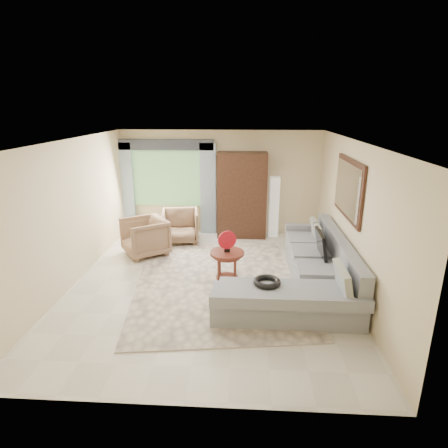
# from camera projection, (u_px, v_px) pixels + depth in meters

# --- Properties ---
(ground) EXTENTS (6.00, 6.00, 0.00)m
(ground) POSITION_uv_depth(u_px,v_px,m) (210.00, 283.00, 6.97)
(ground) COLOR silver
(ground) RESTS_ON ground
(area_rug) EXTENTS (3.49, 4.35, 0.02)m
(area_rug) POSITION_uv_depth(u_px,v_px,m) (218.00, 282.00, 6.98)
(area_rug) COLOR beige
(area_rug) RESTS_ON ground
(sectional_sofa) EXTENTS (2.30, 3.46, 0.90)m
(sectional_sofa) POSITION_uv_depth(u_px,v_px,m) (309.00, 276.00, 6.61)
(sectional_sofa) COLOR gray
(sectional_sofa) RESTS_ON ground
(tv_screen) EXTENTS (0.14, 0.74, 0.48)m
(tv_screen) POSITION_uv_depth(u_px,v_px,m) (321.00, 244.00, 6.89)
(tv_screen) COLOR black
(tv_screen) RESTS_ON sectional_sofa
(garden_hose) EXTENTS (0.43, 0.43, 0.09)m
(garden_hose) POSITION_uv_depth(u_px,v_px,m) (267.00, 282.00, 5.80)
(garden_hose) COLOR black
(garden_hose) RESTS_ON sectional_sofa
(coffee_table) EXTENTS (0.63, 0.63, 0.63)m
(coffee_table) POSITION_uv_depth(u_px,v_px,m) (227.00, 267.00, 6.86)
(coffee_table) COLOR #542216
(coffee_table) RESTS_ON ground
(red_disc) EXTENTS (0.33, 0.13, 0.34)m
(red_disc) POSITION_uv_depth(u_px,v_px,m) (227.00, 240.00, 6.71)
(red_disc) COLOR red
(red_disc) RESTS_ON coffee_table
(armchair_left) EXTENTS (1.23, 1.23, 0.82)m
(armchair_left) POSITION_uv_depth(u_px,v_px,m) (145.00, 237.00, 8.20)
(armchair_left) COLOR #956951
(armchair_left) RESTS_ON ground
(armchair_right) EXTENTS (0.97, 0.99, 0.79)m
(armchair_right) POSITION_uv_depth(u_px,v_px,m) (180.00, 226.00, 8.99)
(armchair_right) COLOR #856548
(armchair_right) RESTS_ON ground
(potted_plant) EXTENTS (0.53, 0.50, 0.49)m
(potted_plant) POSITION_uv_depth(u_px,v_px,m) (137.00, 224.00, 9.68)
(potted_plant) COLOR #999999
(potted_plant) RESTS_ON ground
(armoire) EXTENTS (1.20, 0.55, 2.10)m
(armoire) POSITION_uv_depth(u_px,v_px,m) (242.00, 195.00, 9.21)
(armoire) COLOR black
(armoire) RESTS_ON ground
(floor_lamp) EXTENTS (0.24, 0.24, 1.50)m
(floor_lamp) POSITION_uv_depth(u_px,v_px,m) (274.00, 207.00, 9.31)
(floor_lamp) COLOR silver
(floor_lamp) RESTS_ON ground
(window) EXTENTS (1.80, 0.04, 1.40)m
(window) POSITION_uv_depth(u_px,v_px,m) (167.00, 178.00, 9.45)
(window) COLOR #669E59
(window) RESTS_ON wall_back
(curtain_left) EXTENTS (0.40, 0.08, 2.30)m
(curtain_left) POSITION_uv_depth(u_px,v_px,m) (126.00, 188.00, 9.50)
(curtain_left) COLOR #9EB7CC
(curtain_left) RESTS_ON ground
(curtain_right) EXTENTS (0.40, 0.08, 2.30)m
(curtain_right) POSITION_uv_depth(u_px,v_px,m) (208.00, 189.00, 9.38)
(curtain_right) COLOR #9EB7CC
(curtain_right) RESTS_ON ground
(valance) EXTENTS (2.40, 0.12, 0.26)m
(valance) POSITION_uv_depth(u_px,v_px,m) (165.00, 145.00, 9.13)
(valance) COLOR #1E232D
(valance) RESTS_ON wall_back
(wall_mirror) EXTENTS (0.05, 1.70, 1.05)m
(wall_mirror) POSITION_uv_depth(u_px,v_px,m) (348.00, 189.00, 6.63)
(wall_mirror) COLOR black
(wall_mirror) RESTS_ON wall_right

